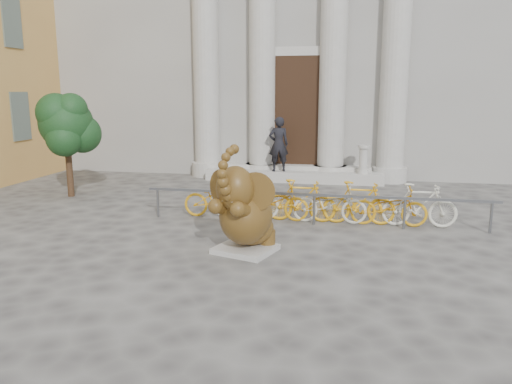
% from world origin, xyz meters
% --- Properties ---
extents(ground, '(80.00, 80.00, 0.00)m').
position_xyz_m(ground, '(0.00, 0.00, 0.00)').
color(ground, '#474442').
rests_on(ground, ground).
extents(classical_building, '(22.00, 10.70, 12.00)m').
position_xyz_m(classical_building, '(0.00, 14.93, 5.98)').
color(classical_building, gray).
rests_on(classical_building, ground).
extents(entrance_steps, '(6.00, 1.20, 0.36)m').
position_xyz_m(entrance_steps, '(0.00, 9.40, 0.18)').
color(entrance_steps, '#A8A59E').
rests_on(entrance_steps, ground).
extents(elephant_statue, '(1.39, 1.65, 2.09)m').
position_xyz_m(elephant_statue, '(-0.01, 1.43, 0.76)').
color(elephant_statue, '#A8A59E').
rests_on(elephant_statue, ground).
extents(bike_rack, '(8.00, 0.53, 1.00)m').
position_xyz_m(bike_rack, '(1.12, 3.94, 0.50)').
color(bike_rack, slate).
rests_on(bike_rack, ground).
extents(tree, '(1.72, 1.56, 2.98)m').
position_xyz_m(tree, '(-6.07, 5.50, 2.08)').
color(tree, '#332114').
rests_on(tree, ground).
extents(pedestrian, '(0.76, 0.61, 1.83)m').
position_xyz_m(pedestrian, '(-0.50, 9.05, 1.28)').
color(pedestrian, black).
rests_on(pedestrian, entrance_steps).
extents(balustrade_post, '(0.38, 0.38, 0.94)m').
position_xyz_m(balustrade_post, '(2.30, 9.10, 0.79)').
color(balustrade_post, '#A8A59E').
rests_on(balustrade_post, entrance_steps).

